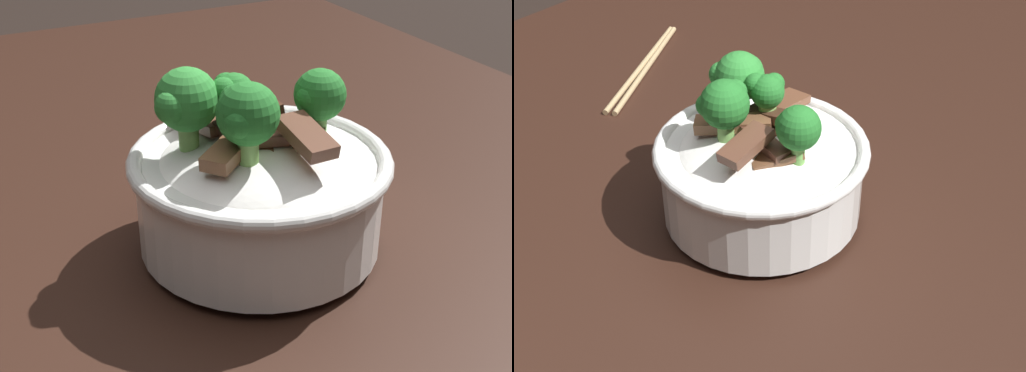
{
  "view_description": "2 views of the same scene",
  "coord_description": "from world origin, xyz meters",
  "views": [
    {
      "loc": [
        -0.48,
        0.18,
        1.11
      ],
      "look_at": [
        -0.02,
        -0.06,
        0.83
      ],
      "focal_mm": 48.97,
      "sensor_mm": 36.0,
      "label": 1
    },
    {
      "loc": [
        -0.5,
        -0.42,
        1.28
      ],
      "look_at": [
        -0.05,
        -0.04,
        0.83
      ],
      "focal_mm": 53.51,
      "sensor_mm": 36.0,
      "label": 2
    }
  ],
  "objects": [
    {
      "name": "chopsticks_pair",
      "position": [
        0.07,
        0.27,
        0.8
      ],
      "size": [
        0.21,
        0.12,
        0.01
      ],
      "color": "tan",
      "rests_on": "dining_table"
    },
    {
      "name": "dining_table",
      "position": [
        0.0,
        0.0,
        0.68
      ],
      "size": [
        1.32,
        1.06,
        0.8
      ],
      "color": "black",
      "rests_on": "ground"
    },
    {
      "name": "rice_bowl",
      "position": [
        -0.06,
        -0.04,
        0.86
      ],
      "size": [
        0.2,
        0.2,
        0.15
      ],
      "color": "white",
      "rests_on": "dining_table"
    }
  ]
}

